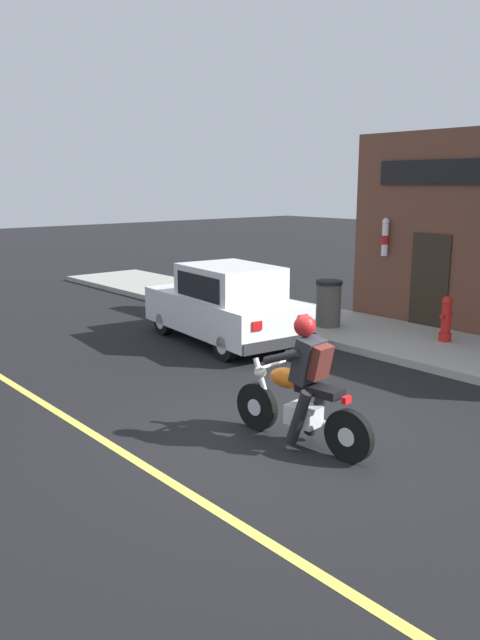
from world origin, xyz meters
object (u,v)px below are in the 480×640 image
Objects in this scene: car_hatchback at (225,305)px; fire_hydrant at (446,319)px; trash_bin at (329,303)px; motorcycle_with_rider at (302,392)px.

car_hatchback is 4.29m from fire_hydrant.
fire_hydrant is 0.90× the size of trash_bin.
motorcycle_with_rider reaches higher than fire_hydrant.
trash_bin is at bearing -19.34° from car_hatchback.
car_hatchback is at bearing 60.87° from motorcycle_with_rider.
motorcycle_with_rider reaches higher than trash_bin.
trash_bin is (-0.72, 2.35, 0.06)m from fire_hydrant.
trash_bin is (2.21, -0.78, -0.13)m from car_hatchback.
fire_hydrant is at bearing -46.85° from car_hatchback.
fire_hydrant is at bearing 14.15° from motorcycle_with_rider.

